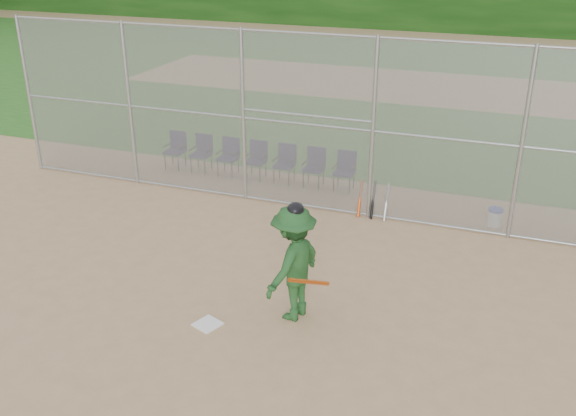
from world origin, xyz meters
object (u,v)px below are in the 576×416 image
(home_plate, at_px, (208,324))
(water_cooler, at_px, (495,217))
(chair_0, at_px, (175,151))
(batter_at_plate, at_px, (293,263))

(home_plate, height_order, water_cooler, water_cooler)
(water_cooler, height_order, chair_0, chair_0)
(chair_0, bearing_deg, water_cooler, -5.72)
(batter_at_plate, height_order, chair_0, batter_at_plate)
(chair_0, bearing_deg, home_plate, -56.83)
(batter_at_plate, xyz_separation_m, water_cooler, (2.93, 4.81, -0.80))
(batter_at_plate, distance_m, chair_0, 7.83)
(home_plate, distance_m, chair_0, 7.64)
(batter_at_plate, relative_size, water_cooler, 5.20)
(batter_at_plate, bearing_deg, water_cooler, 58.66)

